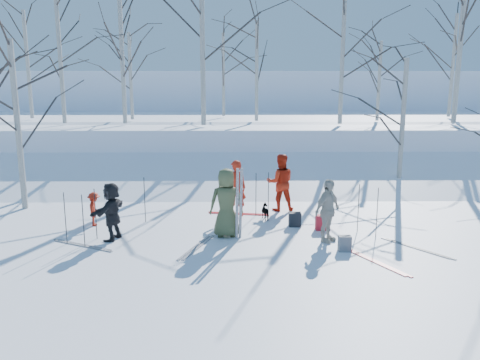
{
  "coord_description": "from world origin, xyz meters",
  "views": [
    {
      "loc": [
        -0.17,
        -11.57,
        3.93
      ],
      "look_at": [
        0.0,
        1.5,
        1.3
      ],
      "focal_mm": 35.0,
      "sensor_mm": 36.0,
      "label": 1
    }
  ],
  "objects_px": {
    "skier_redor_behind": "(280,182)",
    "backpack_grey": "(345,243)",
    "skier_olive_center": "(226,203)",
    "skier_cream_east": "(327,211)",
    "dog": "(267,212)",
    "skier_grey_west": "(112,211)",
    "backpack_dark": "(295,219)",
    "backpack_red": "(321,223)",
    "skier_red_north": "(236,188)",
    "skier_red_seated": "(94,209)"
  },
  "relations": [
    {
      "from": "skier_olive_center",
      "to": "skier_cream_east",
      "type": "relative_size",
      "value": 1.13
    },
    {
      "from": "backpack_dark",
      "to": "skier_olive_center",
      "type": "bearing_deg",
      "value": -155.48
    },
    {
      "from": "skier_grey_west",
      "to": "backpack_red",
      "type": "height_order",
      "value": "skier_grey_west"
    },
    {
      "from": "skier_olive_center",
      "to": "skier_grey_west",
      "type": "xyz_separation_m",
      "value": [
        -2.96,
        -0.22,
        -0.16
      ]
    },
    {
      "from": "skier_red_north",
      "to": "backpack_red",
      "type": "xyz_separation_m",
      "value": [
        2.38,
        -1.47,
        -0.66
      ]
    },
    {
      "from": "skier_red_north",
      "to": "skier_cream_east",
      "type": "xyz_separation_m",
      "value": [
        2.33,
        -2.45,
        -0.06
      ]
    },
    {
      "from": "skier_cream_east",
      "to": "backpack_grey",
      "type": "height_order",
      "value": "skier_cream_east"
    },
    {
      "from": "skier_redor_behind",
      "to": "backpack_dark",
      "type": "height_order",
      "value": "skier_redor_behind"
    },
    {
      "from": "skier_olive_center",
      "to": "dog",
      "type": "height_order",
      "value": "skier_olive_center"
    },
    {
      "from": "backpack_red",
      "to": "backpack_grey",
      "type": "relative_size",
      "value": 1.11
    },
    {
      "from": "skier_red_north",
      "to": "skier_cream_east",
      "type": "relative_size",
      "value": 1.07
    },
    {
      "from": "skier_cream_east",
      "to": "backpack_dark",
      "type": "xyz_separation_m",
      "value": [
        -0.65,
        1.33,
        -0.61
      ]
    },
    {
      "from": "skier_redor_behind",
      "to": "backpack_red",
      "type": "xyz_separation_m",
      "value": [
        0.95,
        -2.11,
        -0.7
      ]
    },
    {
      "from": "skier_red_north",
      "to": "backpack_dark",
      "type": "height_order",
      "value": "skier_red_north"
    },
    {
      "from": "skier_grey_west",
      "to": "backpack_dark",
      "type": "relative_size",
      "value": 3.78
    },
    {
      "from": "skier_redor_behind",
      "to": "skier_olive_center",
      "type": "bearing_deg",
      "value": 55.1
    },
    {
      "from": "skier_red_north",
      "to": "skier_grey_west",
      "type": "height_order",
      "value": "skier_red_north"
    },
    {
      "from": "skier_olive_center",
      "to": "dog",
      "type": "relative_size",
      "value": 3.31
    },
    {
      "from": "backpack_dark",
      "to": "skier_grey_west",
      "type": "bearing_deg",
      "value": -167.32
    },
    {
      "from": "backpack_red",
      "to": "backpack_grey",
      "type": "height_order",
      "value": "backpack_red"
    },
    {
      "from": "skier_redor_behind",
      "to": "skier_red_north",
      "type": "bearing_deg",
      "value": 21.9
    },
    {
      "from": "skier_cream_east",
      "to": "dog",
      "type": "height_order",
      "value": "skier_cream_east"
    },
    {
      "from": "dog",
      "to": "backpack_grey",
      "type": "relative_size",
      "value": 1.46
    },
    {
      "from": "dog",
      "to": "skier_olive_center",
      "type": "bearing_deg",
      "value": 35.87
    },
    {
      "from": "dog",
      "to": "backpack_grey",
      "type": "distance_m",
      "value": 3.26
    },
    {
      "from": "skier_red_north",
      "to": "backpack_grey",
      "type": "distance_m",
      "value": 4.17
    },
    {
      "from": "skier_grey_west",
      "to": "backpack_grey",
      "type": "distance_m",
      "value": 5.95
    },
    {
      "from": "skier_olive_center",
      "to": "backpack_dark",
      "type": "height_order",
      "value": "skier_olive_center"
    },
    {
      "from": "skier_red_north",
      "to": "backpack_red",
      "type": "height_order",
      "value": "skier_red_north"
    },
    {
      "from": "skier_redor_behind",
      "to": "dog",
      "type": "distance_m",
      "value": 1.34
    },
    {
      "from": "skier_cream_east",
      "to": "backpack_red",
      "type": "bearing_deg",
      "value": 43.41
    },
    {
      "from": "dog",
      "to": "skier_red_north",
      "type": "bearing_deg",
      "value": -40.81
    },
    {
      "from": "skier_red_seated",
      "to": "backpack_dark",
      "type": "relative_size",
      "value": 2.44
    },
    {
      "from": "skier_red_seated",
      "to": "skier_olive_center",
      "type": "bearing_deg",
      "value": -116.56
    },
    {
      "from": "skier_redor_behind",
      "to": "backpack_grey",
      "type": "relative_size",
      "value": 4.81
    },
    {
      "from": "skier_red_seated",
      "to": "backpack_red",
      "type": "xyz_separation_m",
      "value": [
        6.42,
        -0.5,
        -0.28
      ]
    },
    {
      "from": "backpack_red",
      "to": "backpack_dark",
      "type": "relative_size",
      "value": 1.05
    },
    {
      "from": "skier_cream_east",
      "to": "backpack_dark",
      "type": "distance_m",
      "value": 1.6
    },
    {
      "from": "skier_red_north",
      "to": "dog",
      "type": "bearing_deg",
      "value": 150.56
    },
    {
      "from": "dog",
      "to": "backpack_red",
      "type": "relative_size",
      "value": 1.32
    },
    {
      "from": "backpack_dark",
      "to": "skier_red_north",
      "type": "bearing_deg",
      "value": 146.47
    },
    {
      "from": "skier_redor_behind",
      "to": "skier_red_seated",
      "type": "xyz_separation_m",
      "value": [
        -5.47,
        -1.61,
        -0.43
      ]
    },
    {
      "from": "skier_red_north",
      "to": "backpack_red",
      "type": "bearing_deg",
      "value": 141.8
    },
    {
      "from": "backpack_dark",
      "to": "dog",
      "type": "bearing_deg",
      "value": 136.3
    },
    {
      "from": "dog",
      "to": "skier_grey_west",
      "type": "bearing_deg",
      "value": 5.88
    },
    {
      "from": "skier_grey_west",
      "to": "backpack_dark",
      "type": "distance_m",
      "value": 5.05
    },
    {
      "from": "skier_grey_west",
      "to": "dog",
      "type": "distance_m",
      "value": 4.55
    },
    {
      "from": "backpack_red",
      "to": "skier_redor_behind",
      "type": "bearing_deg",
      "value": 114.21
    },
    {
      "from": "skier_olive_center",
      "to": "skier_red_north",
      "type": "distance_m",
      "value": 2.01
    },
    {
      "from": "skier_cream_east",
      "to": "skier_red_seated",
      "type": "bearing_deg",
      "value": 123.17
    }
  ]
}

